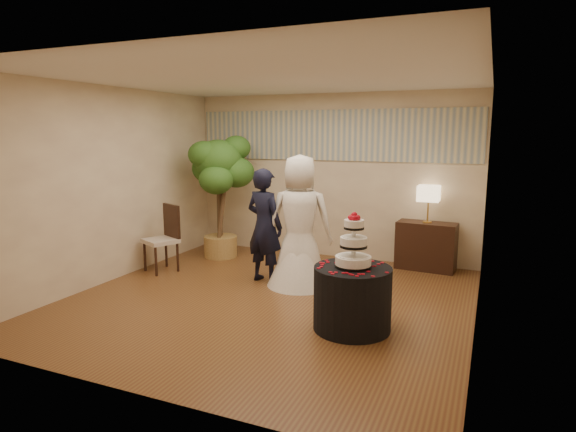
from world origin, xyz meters
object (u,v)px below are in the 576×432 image
at_px(groom, 265,226).
at_px(cake_table, 352,298).
at_px(table_lamp, 428,204).
at_px(wedding_cake, 354,240).
at_px(console, 426,246).
at_px(side_chair, 160,239).
at_px(ficus_tree, 219,196).
at_px(bride, 300,221).

bearing_deg(groom, cake_table, 158.52).
bearing_deg(cake_table, table_lamp, 81.06).
height_order(wedding_cake, console, wedding_cake).
xyz_separation_m(wedding_cake, side_chair, (-3.36, 1.02, -0.49)).
distance_m(console, table_lamp, 0.67).
bearing_deg(console, cake_table, -94.63).
relative_size(console, ficus_tree, 0.42).
distance_m(bride, ficus_tree, 2.09).
height_order(bride, wedding_cake, bride).
bearing_deg(wedding_cake, console, 81.06).
height_order(console, table_lamp, table_lamp).
relative_size(cake_table, side_chair, 0.82).
bearing_deg(console, bride, -130.85).
height_order(groom, table_lamp, groom).
xyz_separation_m(groom, cake_table, (1.64, -1.18, -0.47)).
relative_size(groom, console, 1.82).
bearing_deg(groom, wedding_cake, 158.52).
xyz_separation_m(groom, bride, (0.53, 0.04, 0.10)).
relative_size(groom, side_chair, 1.59).
distance_m(ficus_tree, side_chair, 1.33).
bearing_deg(cake_table, bride, 132.18).
bearing_deg(table_lamp, cake_table, -98.94).
height_order(wedding_cake, table_lamp, table_lamp).
height_order(bride, table_lamp, bride).
height_order(groom, side_chair, groom).
relative_size(bride, cake_table, 2.18).
bearing_deg(wedding_cake, ficus_tree, 143.95).
bearing_deg(side_chair, ficus_tree, 96.23).
distance_m(bride, side_chair, 2.29).
bearing_deg(cake_table, console, 81.06).
height_order(table_lamp, ficus_tree, ficus_tree).
bearing_deg(ficus_tree, console, 9.86).
height_order(groom, wedding_cake, groom).
height_order(bride, side_chair, bride).
distance_m(wedding_cake, console, 2.86).
bearing_deg(ficus_tree, side_chair, -108.47).
height_order(table_lamp, side_chair, table_lamp).
bearing_deg(ficus_tree, wedding_cake, -36.05).
relative_size(bride, wedding_cake, 3.05).
distance_m(groom, cake_table, 2.07).
xyz_separation_m(cake_table, side_chair, (-3.36, 1.02, 0.17)).
height_order(cake_table, table_lamp, table_lamp).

